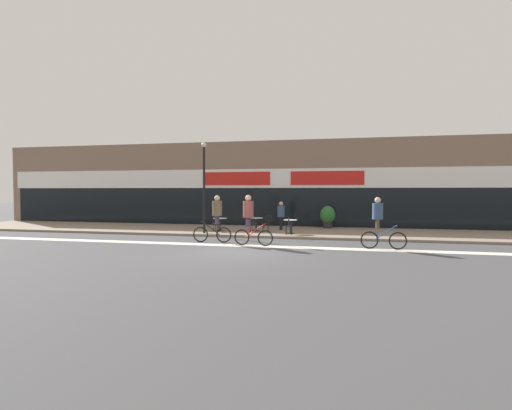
% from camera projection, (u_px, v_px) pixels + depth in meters
% --- Properties ---
extents(ground_plane, '(120.00, 120.00, 0.00)m').
position_uv_depth(ground_plane, '(238.00, 252.00, 15.35)').
color(ground_plane, '#424244').
extents(sidewalk_slab, '(40.00, 5.50, 0.12)m').
position_uv_depth(sidewalk_slab, '(272.00, 231.00, 22.41)').
color(sidewalk_slab, gray).
rests_on(sidewalk_slab, ground).
extents(storefront_facade, '(40.00, 4.06, 5.51)m').
position_uv_depth(storefront_facade, '(285.00, 185.00, 26.90)').
color(storefront_facade, '#7F6656').
rests_on(storefront_facade, ground).
extents(bike_lane_stripe, '(36.00, 0.70, 0.01)m').
position_uv_depth(bike_lane_stripe, '(248.00, 246.00, 17.03)').
color(bike_lane_stripe, silver).
rests_on(bike_lane_stripe, ground).
extents(bistro_table_0, '(0.77, 0.77, 0.70)m').
position_uv_depth(bistro_table_0, '(220.00, 221.00, 22.24)').
color(bistro_table_0, black).
rests_on(bistro_table_0, sidewalk_slab).
extents(bistro_table_1, '(0.75, 0.75, 0.73)m').
position_uv_depth(bistro_table_1, '(256.00, 221.00, 22.03)').
color(bistro_table_1, black).
rests_on(bistro_table_1, sidewalk_slab).
extents(bistro_table_2, '(0.71, 0.71, 0.73)m').
position_uv_depth(bistro_table_2, '(290.00, 224.00, 20.65)').
color(bistro_table_2, black).
rests_on(bistro_table_2, sidewalk_slab).
extents(cafe_chair_0_near, '(0.41, 0.58, 0.90)m').
position_uv_depth(cafe_chair_0_near, '(216.00, 222.00, 21.63)').
color(cafe_chair_0_near, black).
rests_on(cafe_chair_0_near, sidewalk_slab).
extents(cafe_chair_1_near, '(0.43, 0.59, 0.90)m').
position_uv_depth(cafe_chair_1_near, '(253.00, 223.00, 21.42)').
color(cafe_chair_1_near, black).
rests_on(cafe_chair_1_near, sidewalk_slab).
extents(cafe_chair_1_side, '(0.58, 0.40, 0.90)m').
position_uv_depth(cafe_chair_1_side, '(267.00, 222.00, 21.89)').
color(cafe_chair_1_side, black).
rests_on(cafe_chair_1_side, sidewalk_slab).
extents(cafe_chair_2_near, '(0.42, 0.58, 0.90)m').
position_uv_depth(cafe_chair_2_near, '(289.00, 225.00, 20.04)').
color(cafe_chair_2_near, black).
rests_on(cafe_chair_2_near, sidewalk_slab).
extents(planter_pot, '(0.88, 0.88, 1.32)m').
position_uv_depth(planter_pot, '(328.00, 216.00, 23.70)').
color(planter_pot, '#232326').
rests_on(planter_pot, sidewalk_slab).
extents(lamp_post, '(0.26, 0.26, 4.75)m').
position_uv_depth(lamp_post, '(204.00, 180.00, 20.91)').
color(lamp_post, black).
rests_on(lamp_post, sidewalk_slab).
extents(cyclist_0, '(1.80, 0.48, 2.10)m').
position_uv_depth(cyclist_0, '(379.00, 220.00, 16.08)').
color(cyclist_0, black).
rests_on(cyclist_0, ground).
extents(cyclist_1, '(1.78, 0.54, 2.15)m').
position_uv_depth(cyclist_1, '(216.00, 215.00, 18.12)').
color(cyclist_1, black).
rests_on(cyclist_1, ground).
extents(cyclist_2, '(1.74, 0.54, 2.18)m').
position_uv_depth(cyclist_2, '(249.00, 216.00, 17.15)').
color(cyclist_2, black).
rests_on(cyclist_2, ground).
extents(pedestrian_near_end, '(0.42, 0.42, 1.61)m').
position_uv_depth(pedestrian_near_end, '(281.00, 213.00, 22.62)').
color(pedestrian_near_end, black).
rests_on(pedestrian_near_end, sidewalk_slab).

